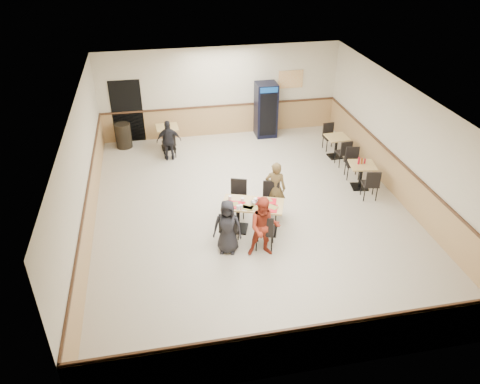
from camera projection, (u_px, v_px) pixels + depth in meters
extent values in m
plane|color=beige|center=(252.00, 211.00, 12.12)|extent=(10.00, 10.00, 0.00)
plane|color=silver|center=(254.00, 100.00, 10.57)|extent=(10.00, 10.00, 0.00)
plane|color=beige|center=(221.00, 92.00, 15.55)|extent=(8.00, 0.00, 8.00)
plane|color=beige|center=(324.00, 305.00, 7.15)|extent=(8.00, 0.00, 8.00)
plane|color=beige|center=(82.00, 175.00, 10.69)|extent=(0.00, 10.00, 10.00)
plane|color=beige|center=(405.00, 146.00, 12.01)|extent=(0.00, 10.00, 10.00)
cube|color=tan|center=(221.00, 120.00, 16.05)|extent=(7.98, 0.03, 1.00)
cube|color=tan|center=(397.00, 179.00, 12.52)|extent=(0.03, 9.98, 1.00)
cube|color=#472B19|center=(221.00, 106.00, 15.77)|extent=(7.98, 0.04, 0.06)
cube|color=black|center=(127.00, 112.00, 15.25)|extent=(1.00, 0.02, 2.10)
cube|color=orange|center=(291.00, 79.00, 15.76)|extent=(0.85, 0.02, 0.60)
cube|color=black|center=(238.00, 228.00, 11.42)|extent=(0.59, 0.59, 0.04)
cylinder|color=black|center=(238.00, 216.00, 11.23)|extent=(0.09, 0.09, 0.69)
cube|color=tan|center=(238.00, 203.00, 11.05)|extent=(0.91, 0.91, 0.04)
cube|color=black|center=(267.00, 231.00, 11.33)|extent=(0.59, 0.59, 0.04)
cylinder|color=black|center=(267.00, 218.00, 11.14)|extent=(0.09, 0.09, 0.69)
cube|color=tan|center=(268.00, 206.00, 10.96)|extent=(0.91, 0.91, 0.04)
imported|color=black|center=(227.00, 227.00, 10.37)|extent=(0.74, 0.59, 1.32)
imported|color=maroon|center=(264.00, 227.00, 10.23)|extent=(0.78, 0.65, 1.46)
imported|color=brown|center=(275.00, 188.00, 11.69)|extent=(0.62, 0.53, 1.44)
imported|color=black|center=(169.00, 141.00, 14.30)|extent=(0.76, 0.34, 1.28)
cube|color=red|center=(266.00, 202.00, 11.05)|extent=(0.55, 0.47, 0.02)
cube|color=red|center=(235.00, 205.00, 10.93)|extent=(0.55, 0.47, 0.02)
cube|color=red|center=(267.00, 208.00, 10.81)|extent=(0.55, 0.47, 0.02)
cylinder|color=silver|center=(248.00, 207.00, 10.85)|extent=(0.23, 0.23, 0.01)
cube|color=tan|center=(248.00, 207.00, 10.84)|extent=(0.32, 0.29, 0.02)
cylinder|color=silver|center=(272.00, 207.00, 10.84)|extent=(0.23, 0.23, 0.01)
cube|color=tan|center=(272.00, 207.00, 10.84)|extent=(0.31, 0.31, 0.02)
cylinder|color=silver|center=(233.00, 205.00, 10.94)|extent=(0.23, 0.23, 0.01)
cube|color=tan|center=(233.00, 204.00, 10.94)|extent=(0.27, 0.18, 0.02)
cylinder|color=silver|center=(256.00, 209.00, 10.80)|extent=(0.23, 0.23, 0.01)
cube|color=tan|center=(256.00, 208.00, 10.80)|extent=(0.30, 0.23, 0.02)
cylinder|color=silver|center=(266.00, 201.00, 11.08)|extent=(0.23, 0.23, 0.01)
cube|color=tan|center=(266.00, 201.00, 11.07)|extent=(0.30, 0.24, 0.02)
cylinder|color=silver|center=(246.00, 208.00, 10.82)|extent=(0.23, 0.23, 0.01)
cube|color=tan|center=(246.00, 208.00, 10.81)|extent=(0.32, 0.29, 0.02)
cylinder|color=silver|center=(238.00, 207.00, 10.76)|extent=(0.08, 0.08, 0.10)
cylinder|color=silver|center=(242.00, 200.00, 11.04)|extent=(0.08, 0.08, 0.10)
cylinder|color=silver|center=(230.00, 206.00, 10.81)|extent=(0.08, 0.08, 0.10)
cylinder|color=silver|center=(230.00, 198.00, 11.12)|extent=(0.08, 0.08, 0.10)
cylinder|color=silver|center=(241.00, 207.00, 10.79)|extent=(0.08, 0.08, 0.10)
cylinder|color=silver|center=(255.00, 201.00, 11.00)|extent=(0.07, 0.07, 0.12)
cylinder|color=silver|center=(258.00, 202.00, 10.94)|extent=(0.07, 0.07, 0.12)
cylinder|color=silver|center=(258.00, 202.00, 10.95)|extent=(0.07, 0.07, 0.12)
ellipsoid|color=silver|center=(254.00, 202.00, 10.94)|extent=(0.15, 0.15, 0.11)
cube|color=black|center=(359.00, 187.00, 13.15)|extent=(0.50, 0.50, 0.04)
cylinder|color=black|center=(361.00, 176.00, 12.97)|extent=(0.09, 0.09, 0.65)
cube|color=tan|center=(362.00, 165.00, 12.79)|extent=(0.78, 0.78, 0.04)
cube|color=black|center=(335.00, 156.00, 14.78)|extent=(0.44, 0.44, 0.04)
cylinder|color=black|center=(336.00, 147.00, 14.60)|extent=(0.08, 0.08, 0.63)
cube|color=tan|center=(337.00, 137.00, 14.44)|extent=(0.68, 0.68, 0.04)
cylinder|color=#A90C1C|center=(359.00, 161.00, 12.76)|extent=(0.06, 0.06, 0.20)
cylinder|color=#AA4816|center=(362.00, 161.00, 12.78)|extent=(0.06, 0.06, 0.17)
cylinder|color=#A90C1C|center=(365.00, 161.00, 12.80)|extent=(0.05, 0.05, 0.14)
cube|color=black|center=(169.00, 147.00, 15.33)|extent=(0.47, 0.47, 0.04)
cylinder|color=black|center=(168.00, 137.00, 15.15)|extent=(0.09, 0.09, 0.67)
cube|color=tan|center=(167.00, 127.00, 14.97)|extent=(0.72, 0.72, 0.04)
cube|color=black|center=(266.00, 110.00, 15.76)|extent=(0.70, 0.68, 1.84)
cube|color=black|center=(268.00, 115.00, 15.49)|extent=(0.56, 0.02, 1.45)
cube|color=navy|center=(269.00, 90.00, 15.04)|extent=(0.58, 0.02, 0.17)
cylinder|color=black|center=(123.00, 136.00, 15.19)|extent=(0.51, 0.51, 0.81)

